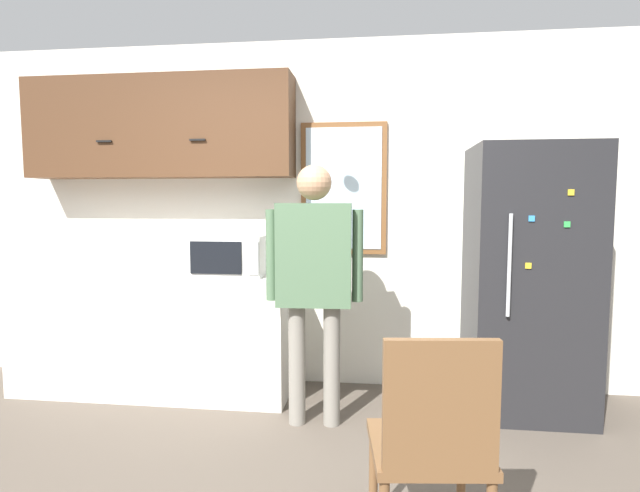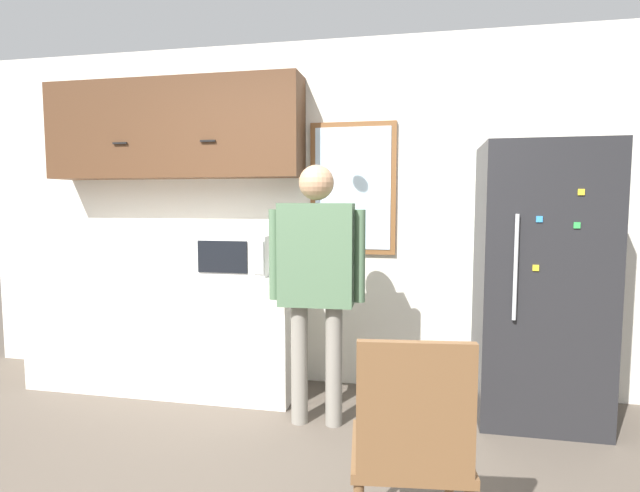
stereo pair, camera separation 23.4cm
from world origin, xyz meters
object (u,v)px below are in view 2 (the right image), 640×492
Objects in this scene: microwave at (239,254)px; chair at (411,443)px; person at (317,267)px; refrigerator at (539,283)px.

microwave is 0.54× the size of chair.
refrigerator reaches higher than person.
microwave is 0.31× the size of person.
refrigerator is at bearing 1.85° from microwave.
refrigerator is 1.90× the size of chair.
person is 0.92× the size of refrigerator.
person is at bearing -69.33° from chair.
person is at bearing -27.49° from microwave.
chair is (1.29, -1.57, -0.54)m from microwave.
person is 1.75× the size of chair.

